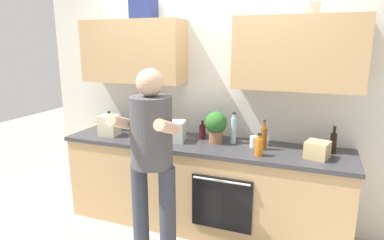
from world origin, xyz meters
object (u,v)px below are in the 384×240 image
object	(u,v)px
bottle_wine	(202,132)
bottle_soy	(333,142)
potted_herb	(216,125)
grocery_bag_rice	(109,125)
cup_ceramic	(160,129)
bottle_soda	(109,121)
person_standing	(152,153)
bottle_hotsauce	(154,131)
bottle_water	(234,130)
cup_tea	(124,125)
bottle_syrup	(264,138)
cup_coffee	(254,142)
grocery_bag_bread	(317,150)
bottle_juice	(259,146)
grocery_bag_produce	(176,131)

from	to	relation	value
bottle_wine	bottle_soy	xyz separation A→B (m)	(1.24, -0.01, 0.02)
potted_herb	grocery_bag_rice	bearing A→B (deg)	-172.24
bottle_wine	grocery_bag_rice	distance (m)	1.00
cup_ceramic	bottle_soda	bearing A→B (deg)	179.13
person_standing	bottle_hotsauce	size ratio (longest dim) A/B	6.99
cup_ceramic	grocery_bag_rice	size ratio (longest dim) A/B	0.45
bottle_water	potted_herb	size ratio (longest dim) A/B	0.99
bottle_soy	cup_tea	world-z (taller)	bottle_soy
bottle_water	bottle_soda	bearing A→B (deg)	176.79
bottle_syrup	cup_ceramic	size ratio (longest dim) A/B	2.87
bottle_wine	person_standing	bearing A→B (deg)	-100.75
cup_tea	cup_ceramic	bearing A→B (deg)	2.73
person_standing	cup_coffee	distance (m)	1.01
bottle_soda	bottle_soy	world-z (taller)	bottle_soy
grocery_bag_bread	grocery_bag_rice	world-z (taller)	grocery_bag_rice
bottle_hotsauce	bottle_juice	xyz separation A→B (m)	(1.08, -0.09, -0.02)
grocery_bag_produce	grocery_bag_rice	world-z (taller)	grocery_bag_rice
bottle_hotsauce	grocery_bag_bread	distance (m)	1.56
bottle_syrup	cup_tea	size ratio (longest dim) A/B	2.74
bottle_soda	bottle_wine	bearing A→B (deg)	-2.95
bottle_syrup	cup_coffee	world-z (taller)	bottle_syrup
bottle_soda	grocery_bag_bread	distance (m)	2.29
grocery_bag_produce	grocery_bag_bread	bearing A→B (deg)	-0.94
bottle_syrup	grocery_bag_bread	size ratio (longest dim) A/B	1.53
bottle_soda	potted_herb	bearing A→B (deg)	-5.56
grocery_bag_produce	bottle_water	bearing A→B (deg)	14.76
bottle_wine	cup_coffee	world-z (taller)	bottle_wine
bottle_soy	cup_ceramic	size ratio (longest dim) A/B	2.55
cup_tea	grocery_bag_produce	distance (m)	0.77
cup_coffee	cup_ceramic	size ratio (longest dim) A/B	1.07
person_standing	bottle_syrup	size ratio (longest dim) A/B	5.95
bottle_juice	cup_tea	size ratio (longest dim) A/B	1.99
bottle_soda	potted_herb	size ratio (longest dim) A/B	0.62
bottle_wine	grocery_bag_produce	size ratio (longest dim) A/B	0.95
bottle_soda	cup_tea	xyz separation A→B (m)	(0.21, -0.03, -0.03)
cup_ceramic	cup_tea	bearing A→B (deg)	-177.27
bottle_syrup	grocery_bag_rice	world-z (taller)	bottle_syrup
bottle_hotsauce	bottle_wine	bearing A→B (deg)	25.76
bottle_soda	bottle_syrup	bearing A→B (deg)	-5.77
person_standing	cup_ceramic	distance (m)	0.93
bottle_syrup	potted_herb	world-z (taller)	potted_herb
person_standing	grocery_bag_rice	distance (m)	1.01
bottle_soy	cup_ceramic	xyz separation A→B (m)	(-1.74, 0.06, -0.05)
bottle_water	grocery_bag_bread	size ratio (longest dim) A/B	1.68
person_standing	potted_herb	bearing A→B (deg)	66.87
bottle_hotsauce	cup_ceramic	world-z (taller)	bottle_hotsauce
bottle_juice	grocery_bag_produce	xyz separation A→B (m)	(-0.85, 0.14, 0.02)
bottle_juice	bottle_wine	bearing A→B (deg)	153.79
bottle_wine	grocery_bag_produce	distance (m)	0.28
bottle_water	bottle_syrup	distance (m)	0.33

